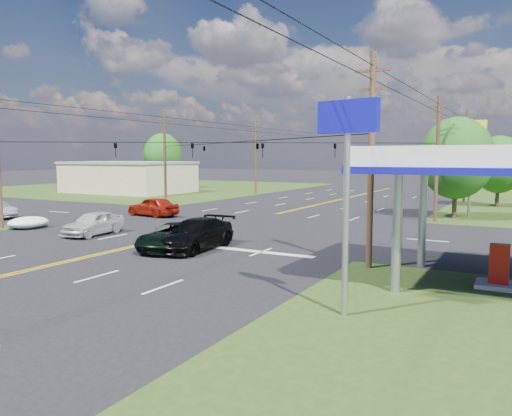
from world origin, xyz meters
The scene contains 21 objects.
ground centered at (0.00, 12.00, 0.00)m, with size 280.00×280.00×0.00m, color black.
grass_nw centered at (-35.00, 44.00, 0.00)m, with size 46.00×48.00×0.03m, color #274114.
stop_bar centered at (5.00, 4.00, 0.00)m, with size 10.00×0.50×0.02m, color silver.
retail_nw centered at (-30.00, 34.00, 2.00)m, with size 16.00×11.00×4.00m, color #C5B594.
pole_se centered at (13.00, 3.00, 4.92)m, with size 1.60×0.28×9.50m.
pole_nw centered at (-13.00, 21.00, 4.92)m, with size 1.60×0.28×9.50m.
pole_ne centered at (13.00, 21.00, 4.92)m, with size 1.60×0.28×9.50m.
pole_left_far centered at (-13.00, 40.00, 5.17)m, with size 1.60×0.28×10.00m.
pole_right_far centered at (13.00, 40.00, 5.17)m, with size 1.60×0.28×10.00m.
span_wire_signals centered at (0.00, 12.00, 6.00)m, with size 26.00×18.00×1.13m.
power_lines centered at (0.00, 10.00, 8.60)m, with size 26.04×100.00×0.64m.
tree_right_a centered at (14.00, 24.00, 4.87)m, with size 5.70×5.70×8.18m.
tree_right_b centered at (16.50, 36.00, 4.22)m, with size 4.94×4.94×7.09m.
tree_far_l centered at (-32.00, 44.00, 5.19)m, with size 6.08×6.08×8.72m.
pickup_dkgreen centered at (2.53, 2.46, 0.71)m, with size 2.37×5.14×1.43m, color black.
suv_black centered at (3.47, 3.05, 0.82)m, with size 2.30×5.65×1.64m, color black.
pickup_white centered at (-5.14, 4.00, 0.76)m, with size 1.80×4.48×1.53m, color silver.
sedan_red centered at (-8.49, 13.71, 0.81)m, with size 1.91×4.75×1.62m, color maroon.
polesign_se centered at (14.23, -4.03, 5.21)m, with size 2.01×0.61×6.80m.
polesign_ne centered at (14.89, 25.96, 6.22)m, with size 2.18×0.86×8.00m.
snowpile_b centered at (-11.50, 4.00, 0.00)m, with size 2.31×2.84×0.80m, color white.
Camera 1 is at (19.09, -18.73, 5.00)m, focal length 35.00 mm.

